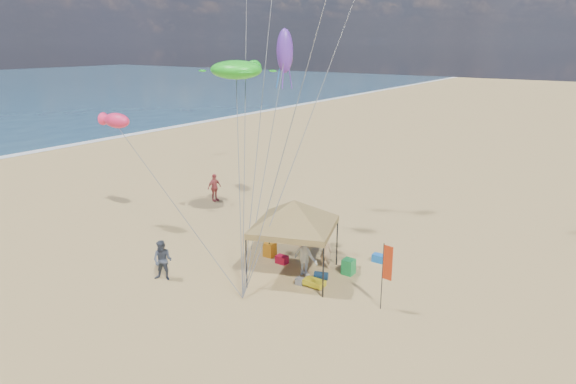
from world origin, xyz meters
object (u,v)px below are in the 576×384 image
chair_green (348,267)px  canopy_tent (294,203)px  cooler_blue (378,258)px  beach_cart (314,283)px  person_near_b (163,260)px  person_far_a (214,187)px  feather_flag (386,266)px  person_near_a (326,251)px  person_near_c (305,255)px  cooler_red (282,259)px  chair_yellow (270,249)px

chair_green → canopy_tent: bearing=-141.2°
cooler_blue → beach_cart: (-1.13, -3.92, 0.01)m
person_near_b → person_far_a: person_far_a is taller
person_near_b → person_far_a: (-6.01, 9.85, 0.01)m
person_near_b → feather_flag: bearing=-4.7°
person_near_a → person_near_c: 1.19m
cooler_red → person_near_c: bearing=-14.6°
cooler_blue → beach_cart: cooler_blue is taller
feather_flag → beach_cart: size_ratio=3.05×
chair_yellow → beach_cart: chair_yellow is taller
cooler_red → cooler_blue: (3.66, 2.72, 0.00)m
beach_cart → person_far_a: bearing=150.4°
chair_green → beach_cart: (-0.58, -1.96, -0.15)m
chair_green → person_near_b: person_near_b is taller
feather_flag → person_near_c: bearing=167.8°
beach_cart → person_near_b: 6.63m
beach_cart → person_near_a: 2.10m
feather_flag → cooler_blue: feather_flag is taller
cooler_blue → person_far_a: bearing=167.8°
cooler_red → cooler_blue: 4.56m
chair_yellow → person_far_a: 9.80m
beach_cart → person_near_c: person_near_c is taller
canopy_tent → person_near_b: size_ratio=3.45×
canopy_tent → person_near_a: size_ratio=3.81×
chair_green → beach_cart: chair_green is taller
cooler_red → chair_green: size_ratio=0.77×
beach_cart → person_far_a: (-11.81, 6.72, 0.71)m
beach_cart → canopy_tent: bearing=162.5°
canopy_tent → person_near_a: canopy_tent is taller
person_near_c → canopy_tent: bearing=51.3°
canopy_tent → person_far_a: size_ratio=3.41×
chair_yellow → canopy_tent: bearing=-27.6°
cooler_blue → chair_yellow: (-4.63, -2.36, 0.16)m
canopy_tent → cooler_red: bearing=147.1°
person_near_a → person_near_b: (-5.21, -5.05, 0.08)m
canopy_tent → cooler_red: canopy_tent is taller
cooler_red → person_near_c: size_ratio=0.28×
person_near_c → person_far_a: bearing=-22.9°
chair_yellow → beach_cart: 3.83m
person_near_b → person_near_c: bearing=15.9°
canopy_tent → person_near_c: bearing=45.5°
cooler_blue → person_near_a: bearing=-130.6°
feather_flag → beach_cart: bearing=177.9°
feather_flag → chair_green: 3.69m
chair_green → cooler_blue: bearing=74.4°
canopy_tent → cooler_blue: canopy_tent is taller
canopy_tent → chair_yellow: bearing=152.4°
chair_yellow → beach_cart: bearing=-23.9°
feather_flag → person_far_a: bearing=155.6°
beach_cart → cooler_red: bearing=154.7°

